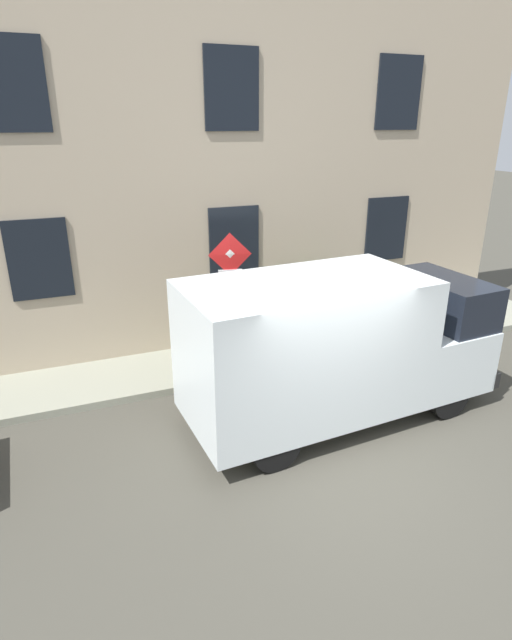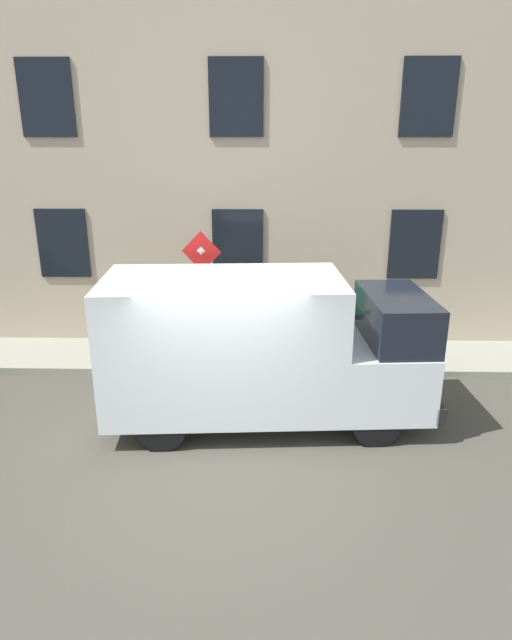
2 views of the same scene
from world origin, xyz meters
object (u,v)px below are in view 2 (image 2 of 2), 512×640
object	(u,v)px
bicycle_blue	(327,333)
bicycle_red	(250,332)
sign_post_stacked	(203,288)
litter_bin	(205,343)
delivery_van	(261,346)
bicycle_green	(366,333)
pedestrian	(314,310)
bicycle_purple	(288,333)

from	to	relation	value
bicycle_blue	bicycle_red	distance (m)	1.70
sign_post_stacked	litter_bin	world-z (taller)	sign_post_stacked
delivery_van	bicycle_red	xyz separation A→B (m)	(2.89, 0.27, -0.82)
delivery_van	bicycle_green	bearing A→B (deg)	48.43
sign_post_stacked	pedestrian	xyz separation A→B (m)	(0.87, -2.26, -0.72)
bicycle_green	pedestrian	bearing A→B (deg)	-0.51
bicycle_red	litter_bin	world-z (taller)	litter_bin
bicycle_green	bicycle_blue	distance (m)	0.85
bicycle_green	litter_bin	size ratio (longest dim) A/B	1.91
bicycle_red	litter_bin	xyz separation A→B (m)	(-0.83, 0.90, 0.08)
sign_post_stacked	bicycle_blue	world-z (taller)	sign_post_stacked
delivery_van	bicycle_red	world-z (taller)	delivery_van
bicycle_purple	litter_bin	size ratio (longest dim) A/B	1.90
bicycle_green	bicycle_purple	xyz separation A→B (m)	(0.00, 1.70, 0.00)
litter_bin	bicycle_green	bearing A→B (deg)	-76.39
sign_post_stacked	bicycle_blue	xyz separation A→B (m)	(0.98, -2.58, -1.28)
delivery_van	bicycle_blue	xyz separation A→B (m)	(2.89, -1.43, -0.82)
delivery_van	bicycle_red	size ratio (longest dim) A/B	3.16
bicycle_purple	delivery_van	bearing A→B (deg)	83.14
bicycle_red	delivery_van	bearing A→B (deg)	90.80
bicycle_red	pedestrian	distance (m)	1.49
bicycle_red	litter_bin	size ratio (longest dim) A/B	1.91
bicycle_green	bicycle_red	xyz separation A→B (m)	(0.00, 2.55, 0.00)
delivery_van	pedestrian	bearing A→B (deg)	65.03
sign_post_stacked	bicycle_blue	bearing A→B (deg)	-69.14
sign_post_stacked	bicycle_purple	distance (m)	2.37
sign_post_stacked	litter_bin	bearing A→B (deg)	5.67
litter_bin	bicycle_blue	bearing A→B (deg)	-72.17
bicycle_blue	bicycle_red	size ratio (longest dim) A/B	1.00
bicycle_blue	bicycle_purple	size ratio (longest dim) A/B	1.00
pedestrian	bicycle_blue	bearing A→B (deg)	-89.70
sign_post_stacked	bicycle_red	world-z (taller)	sign_post_stacked
sign_post_stacked	pedestrian	distance (m)	2.52
bicycle_red	pedestrian	size ratio (longest dim) A/B	1.00
bicycle_green	delivery_van	bearing A→B (deg)	45.81
delivery_van	pedestrian	size ratio (longest dim) A/B	3.16
sign_post_stacked	bicycle_red	xyz separation A→B (m)	(0.98, -0.88, -1.28)
pedestrian	bicycle_purple	bearing A→B (deg)	58.81
delivery_van	litter_bin	xyz separation A→B (m)	(2.06, 1.17, -0.74)
sign_post_stacked	bicycle_green	size ratio (longest dim) A/B	1.54
sign_post_stacked	litter_bin	xyz separation A→B (m)	(0.15, 0.01, -1.20)
bicycle_green	pedestrian	xyz separation A→B (m)	(-0.11, 1.17, 0.56)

